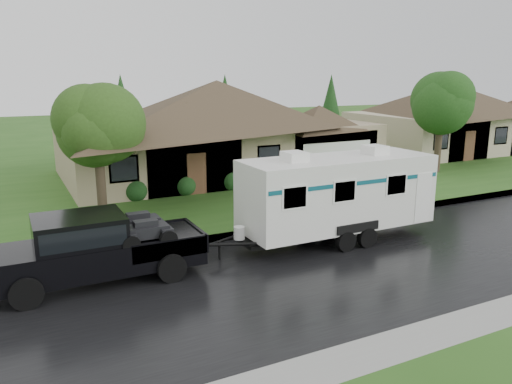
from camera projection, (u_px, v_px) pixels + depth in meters
ground at (316, 246)px, 18.10m from camera, size 140.00×140.00×0.00m
road at (350, 264)px, 16.37m from camera, size 140.00×8.00×0.01m
curb at (285, 227)px, 20.04m from camera, size 140.00×0.50×0.15m
lawn at (182, 173)px, 31.12m from camera, size 140.00×26.00×0.15m
house_main at (223, 117)px, 30.31m from camera, size 19.44×10.80×6.90m
house_neighbor at (452, 110)px, 39.60m from camera, size 15.12×9.72×6.45m
tree_left_green at (97, 127)px, 20.00m from camera, size 3.36×3.36×5.56m
tree_right_green at (442, 102)px, 30.33m from camera, size 3.73×3.73×6.17m
shrub_row at (252, 178)px, 26.91m from camera, size 13.60×1.00×1.00m
pickup_truck at (91, 246)px, 14.67m from camera, size 6.25×2.38×2.08m
travel_trailer at (337, 192)px, 18.39m from camera, size 7.71×2.71×3.46m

